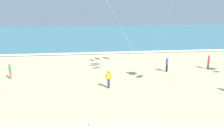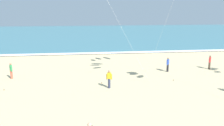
% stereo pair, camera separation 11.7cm
% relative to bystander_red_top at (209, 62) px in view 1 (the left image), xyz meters
% --- Properties ---
extents(ocean_water, '(160.00, 60.00, 0.08)m').
position_rel_bystander_red_top_xyz_m(ocean_water, '(-11.72, 40.83, -0.77)').
color(ocean_water, teal).
rests_on(ocean_water, ground).
extents(shoreline_foam, '(160.00, 1.51, 0.01)m').
position_rel_bystander_red_top_xyz_m(shoreline_foam, '(-11.72, 11.13, -0.73)').
color(shoreline_foam, white).
rests_on(shoreline_foam, ocean_water).
extents(bystander_red_top, '(0.35, 0.40, 1.59)m').
position_rel_bystander_red_top_xyz_m(bystander_red_top, '(0.00, 0.00, 0.00)').
color(bystander_red_top, '#4C3D2D').
rests_on(bystander_red_top, ground).
extents(bystander_green_top, '(0.31, 0.45, 1.59)m').
position_rel_bystander_red_top_xyz_m(bystander_green_top, '(-21.31, -1.12, 0.00)').
color(bystander_green_top, '#D8593F').
rests_on(bystander_green_top, ground).
extents(bystander_blue_top, '(0.35, 0.40, 1.59)m').
position_rel_bystander_red_top_xyz_m(bystander_blue_top, '(-5.13, -0.50, 0.00)').
color(bystander_blue_top, black).
rests_on(bystander_blue_top, ground).
extents(bystander_yellow_top, '(0.48, 0.27, 1.59)m').
position_rel_bystander_red_top_xyz_m(bystander_yellow_top, '(-12.09, -5.09, 0.00)').
color(bystander_yellow_top, '#2D334C').
rests_on(bystander_yellow_top, ground).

